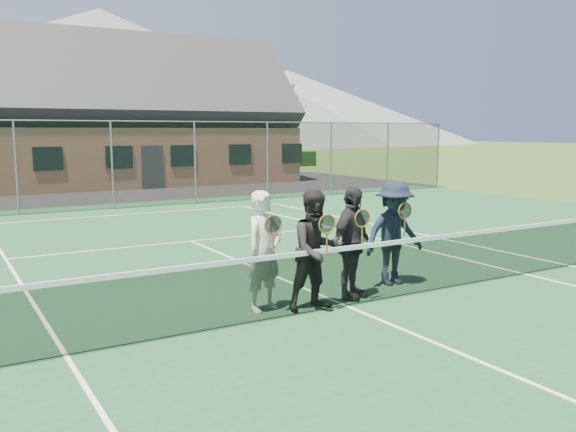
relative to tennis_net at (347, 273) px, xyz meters
name	(u,v)px	position (x,y,z in m)	size (l,w,h in m)	color
ground	(74,193)	(0.00, 20.00, -0.54)	(220.00, 220.00, 0.00)	#2F4D1B
court_surface	(347,307)	(0.00, 0.00, -0.53)	(30.00, 30.00, 0.02)	#1C4C2B
hedge_row	(32,166)	(0.00, 32.00, 0.01)	(40.00, 1.20, 1.10)	black
hill_centre	(102,78)	(20.00, 95.00, 10.46)	(120.00, 120.00, 22.00)	#516259
hill_east	(288,107)	(55.00, 95.00, 6.46)	(90.00, 90.00, 14.00)	slate
court_markings	(347,306)	(0.00, 0.00, -0.51)	(11.03, 23.83, 0.01)	white
tennis_net	(347,273)	(0.00, 0.00, 0.00)	(11.68, 0.08, 1.10)	slate
perimeter_fence	(112,165)	(0.00, 13.50, 0.99)	(30.07, 0.07, 3.02)	slate
clubhouse	(135,105)	(4.00, 24.00, 3.45)	(15.60, 8.20, 7.70)	#9E6B4C
tree_c	(59,80)	(2.00, 33.00, 5.25)	(3.20, 3.20, 7.77)	#361E13
tree_d	(209,86)	(12.00, 33.00, 5.25)	(3.20, 3.20, 7.77)	#382414
tree_e	(283,88)	(18.00, 33.00, 5.25)	(3.20, 3.20, 7.77)	#372214
player_a	(264,251)	(-1.17, 0.48, 0.38)	(0.75, 0.61, 1.80)	beige
player_b	(317,250)	(-0.46, 0.15, 0.38)	(0.90, 0.72, 1.80)	black
player_c	(351,243)	(0.33, 0.36, 0.38)	(1.14, 0.84, 1.80)	black
player_d	(394,233)	(1.50, 0.71, 0.38)	(1.19, 0.71, 1.80)	black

